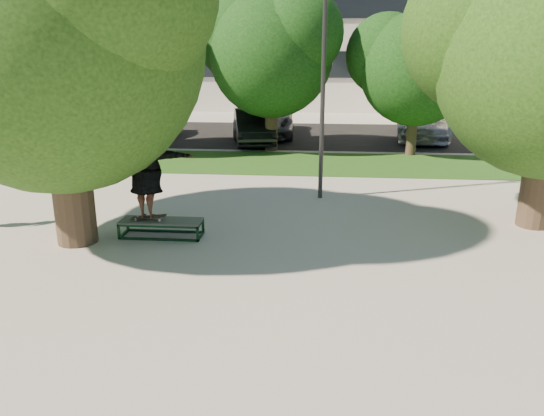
# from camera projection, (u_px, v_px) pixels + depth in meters

# --- Properties ---
(ground) EXTENTS (120.00, 120.00, 0.00)m
(ground) POSITION_uv_depth(u_px,v_px,m) (267.00, 267.00, 10.14)
(ground) COLOR #A9A39B
(ground) RESTS_ON ground
(grass_strip) EXTENTS (30.00, 4.00, 0.02)m
(grass_strip) POSITION_uv_depth(u_px,v_px,m) (320.00, 164.00, 19.11)
(grass_strip) COLOR #1C4D16
(grass_strip) RESTS_ON ground
(asphalt_strip) EXTENTS (40.00, 8.00, 0.01)m
(asphalt_strip) POSITION_uv_depth(u_px,v_px,m) (300.00, 135.00, 25.39)
(asphalt_strip) COLOR black
(asphalt_strip) RESTS_ON ground
(tree_left) EXTENTS (6.96, 5.95, 7.12)m
(tree_left) POSITION_uv_depth(u_px,v_px,m) (52.00, 26.00, 10.26)
(tree_left) COLOR #38281E
(tree_left) RESTS_ON ground
(bg_tree_left) EXTENTS (5.28, 4.51, 5.77)m
(bg_tree_left) POSITION_uv_depth(u_px,v_px,m) (124.00, 55.00, 20.17)
(bg_tree_left) COLOR #38281E
(bg_tree_left) RESTS_ON ground
(bg_tree_mid) EXTENTS (5.76, 4.92, 6.24)m
(bg_tree_mid) POSITION_uv_depth(u_px,v_px,m) (269.00, 48.00, 20.58)
(bg_tree_mid) COLOR #38281E
(bg_tree_mid) RESTS_ON ground
(bg_tree_right) EXTENTS (5.04, 4.31, 5.43)m
(bg_tree_right) POSITION_uv_depth(u_px,v_px,m) (415.00, 62.00, 19.78)
(bg_tree_right) COLOR #38281E
(bg_tree_right) RESTS_ON ground
(lamppost) EXTENTS (0.25, 0.15, 6.11)m
(lamppost) POSITION_uv_depth(u_px,v_px,m) (323.00, 82.00, 13.91)
(lamppost) COLOR #2D2D30
(lamppost) RESTS_ON ground
(grind_box) EXTENTS (1.80, 0.60, 0.38)m
(grind_box) POSITION_uv_depth(u_px,v_px,m) (162.00, 228.00, 11.74)
(grind_box) COLOR #10311B
(grind_box) RESTS_ON ground
(skater_rig) EXTENTS (2.21, 0.67, 1.87)m
(skater_rig) POSITION_uv_depth(u_px,v_px,m) (146.00, 177.00, 11.43)
(skater_rig) COLOR white
(skater_rig) RESTS_ON grind_box
(car_silver_a) EXTENTS (1.60, 3.78, 1.28)m
(car_silver_a) POSITION_uv_depth(u_px,v_px,m) (160.00, 123.00, 24.73)
(car_silver_a) COLOR #B1B0B5
(car_silver_a) RESTS_ON asphalt_strip
(car_dark) EXTENTS (2.40, 4.66, 1.46)m
(car_dark) POSITION_uv_depth(u_px,v_px,m) (253.00, 126.00, 23.03)
(car_dark) COLOR black
(car_dark) RESTS_ON asphalt_strip
(car_grey) EXTENTS (2.97, 5.85, 1.59)m
(car_grey) POSITION_uv_depth(u_px,v_px,m) (265.00, 119.00, 25.02)
(car_grey) COLOR #5C5C61
(car_grey) RESTS_ON asphalt_strip
(car_silver_b) EXTENTS (2.88, 5.72, 1.59)m
(car_silver_b) POSITION_uv_depth(u_px,v_px,m) (422.00, 121.00, 24.22)
(car_silver_b) COLOR #B3B3B8
(car_silver_b) RESTS_ON asphalt_strip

